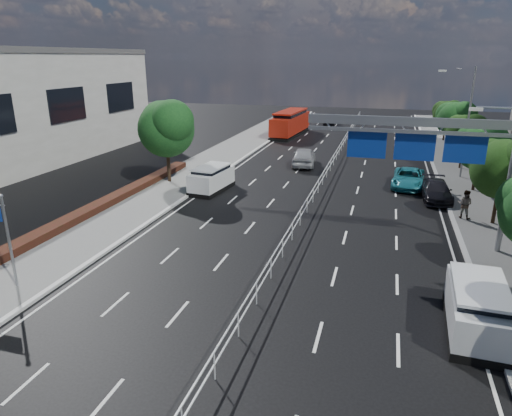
% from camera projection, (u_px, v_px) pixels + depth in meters
% --- Properties ---
extents(ground, '(160.00, 160.00, 0.00)m').
position_uv_depth(ground, '(245.00, 325.00, 17.35)').
color(ground, black).
rests_on(ground, ground).
extents(kerb_near, '(0.25, 140.00, 0.15)m').
position_uv_depth(kerb_near, '(46.00, 291.00, 19.68)').
color(kerb_near, silver).
rests_on(kerb_near, ground).
extents(kerb_far, '(0.25, 140.00, 0.15)m').
position_uv_depth(kerb_far, '(506.00, 365.00, 14.98)').
color(kerb_far, silver).
rests_on(kerb_far, ground).
extents(median_fence, '(0.05, 85.00, 1.02)m').
position_uv_depth(median_fence, '(326.00, 173.00, 37.71)').
color(median_fence, silver).
rests_on(median_fence, ground).
extents(hedge_near, '(1.00, 36.00, 0.44)m').
position_uv_depth(hedge_near, '(43.00, 234.00, 25.27)').
color(hedge_near, black).
rests_on(hedge_near, sidewalk_near).
extents(overhead_gantry, '(10.24, 0.38, 7.45)m').
position_uv_depth(overhead_gantry, '(431.00, 142.00, 22.99)').
color(overhead_gantry, gray).
rests_on(overhead_gantry, ground).
extents(streetlight_far, '(2.78, 2.40, 9.00)m').
position_uv_depth(streetlight_far, '(465.00, 115.00, 36.68)').
color(streetlight_far, gray).
rests_on(streetlight_far, ground).
extents(near_tree_back, '(4.84, 4.51, 6.69)m').
position_uv_depth(near_tree_back, '(167.00, 126.00, 35.41)').
color(near_tree_back, black).
rests_on(near_tree_back, ground).
extents(far_tree_d, '(3.85, 3.59, 5.34)m').
position_uv_depth(far_tree_d, '(503.00, 166.00, 26.45)').
color(far_tree_d, black).
rests_on(far_tree_d, ground).
extents(far_tree_e, '(3.63, 3.38, 5.13)m').
position_uv_depth(far_tree_e, '(480.00, 145.00, 33.34)').
color(far_tree_e, black).
rests_on(far_tree_e, ground).
extents(far_tree_f, '(3.52, 3.28, 5.02)m').
position_uv_depth(far_tree_f, '(466.00, 131.00, 40.20)').
color(far_tree_f, black).
rests_on(far_tree_f, ground).
extents(far_tree_g, '(3.96, 3.69, 5.45)m').
position_uv_depth(far_tree_g, '(455.00, 117.00, 46.96)').
color(far_tree_g, black).
rests_on(far_tree_g, ground).
extents(far_tree_h, '(3.41, 3.18, 4.91)m').
position_uv_depth(far_tree_h, '(447.00, 113.00, 53.91)').
color(far_tree_h, black).
rests_on(far_tree_h, ground).
extents(white_minivan, '(2.36, 4.59, 1.92)m').
position_uv_depth(white_minivan, '(212.00, 179.00, 34.43)').
color(white_minivan, black).
rests_on(white_minivan, ground).
extents(red_bus, '(3.31, 10.68, 3.14)m').
position_uv_depth(red_bus, '(290.00, 122.00, 58.81)').
color(red_bus, black).
rests_on(red_bus, ground).
extents(near_car_silver, '(2.57, 5.22, 1.71)m').
position_uv_depth(near_car_silver, '(304.00, 156.00, 42.52)').
color(near_car_silver, '#989A9F').
rests_on(near_car_silver, ground).
extents(near_car_dark, '(2.23, 4.96, 1.58)m').
position_uv_depth(near_car_dark, '(329.00, 119.00, 68.69)').
color(near_car_dark, black).
rests_on(near_car_dark, ground).
extents(silver_minivan, '(2.16, 4.68, 1.91)m').
position_uv_depth(silver_minivan, '(477.00, 308.00, 16.71)').
color(silver_minivan, black).
rests_on(silver_minivan, ground).
extents(parked_car_teal, '(2.73, 5.25, 1.41)m').
position_uv_depth(parked_car_teal, '(408.00, 178.00, 35.50)').
color(parked_car_teal, '#1C7180').
rests_on(parked_car_teal, ground).
extents(parked_car_dark, '(2.10, 4.78, 1.37)m').
position_uv_depth(parked_car_dark, '(436.00, 191.00, 32.30)').
color(parked_car_dark, black).
rests_on(parked_car_dark, ground).
extents(pedestrian_b, '(1.09, 0.99, 1.81)m').
position_uv_depth(pedestrian_b, '(465.00, 204.00, 28.16)').
color(pedestrian_b, gray).
rests_on(pedestrian_b, sidewalk_far).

